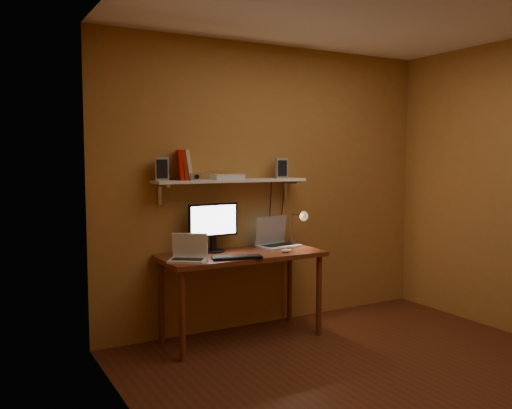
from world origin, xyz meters
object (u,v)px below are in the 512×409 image
wall_shelf (231,181)px  desk_lamp (298,223)px  mouse (286,251)px  router (227,177)px  speaker_left (162,169)px  laptop (275,239)px  keyboard (237,257)px  desk (242,263)px  shelf_camera (196,177)px  speaker_right (281,168)px  monitor (213,225)px  netbook (189,254)px

wall_shelf → desk_lamp: (0.66, -0.07, -0.40)m
mouse → router: 0.82m
mouse → desk_lamp: bearing=58.8°
speaker_left → router: (0.58, -0.01, -0.08)m
laptop → keyboard: (-0.58, -0.36, -0.06)m
wall_shelf → keyboard: 0.73m
keyboard → router: (0.10, 0.38, 0.64)m
laptop → keyboard: bearing=-159.4°
desk → router: 0.76m
keyboard → laptop: bearing=48.0°
desk_lamp → speaker_left: size_ratio=1.92×
desk_lamp → shelf_camera: (-1.02, 0.00, 0.45)m
desk → speaker_right: bearing=19.9°
desk_lamp → shelf_camera: shelf_camera is taller
monitor → keyboard: monitor is taller
keyboard → mouse: size_ratio=4.60×
shelf_camera → desk: bearing=-19.9°
wall_shelf → desk_lamp: size_ratio=3.73×
desk_lamp → wall_shelf: bearing=174.1°
speaker_left → speaker_right: speaker_left is taller
monitor → shelf_camera: shelf_camera is taller
desk_lamp → router: 0.84m
speaker_right → shelf_camera: 0.87m
laptop → speaker_left: size_ratio=2.09×
router → speaker_right: bearing=0.2°
speaker_left → desk: bearing=0.5°
desk → monitor: 0.41m
mouse → monitor: bearing=164.0°
netbook → desk_lamp: bearing=46.3°
wall_shelf → netbook: wall_shelf is taller
mouse → speaker_left: bearing=176.6°
wall_shelf → speaker_left: speaker_left is taller
keyboard → desk_lamp: bearing=38.1°
mouse → shelf_camera: 1.00m
wall_shelf → keyboard: (-0.15, -0.40, -0.60)m
wall_shelf → laptop: (0.43, -0.04, -0.54)m
netbook → router: 0.81m
desk → laptop: 0.48m
speaker_left → laptop: bearing=15.5°
monitor → laptop: bearing=-5.0°
wall_shelf → monitor: bearing=-174.5°
monitor → shelf_camera: bearing=-168.6°
mouse → wall_shelf: bearing=150.9°
mouse → speaker_right: speaker_right is taller
netbook → router: size_ratio=1.30×
wall_shelf → monitor: (-0.18, -0.02, -0.37)m
speaker_left → speaker_right: bearing=16.9°
wall_shelf → speaker_right: speaker_right is taller
speaker_right → wall_shelf: bearing=-161.3°
laptop → speaker_right: (0.08, 0.03, 0.65)m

